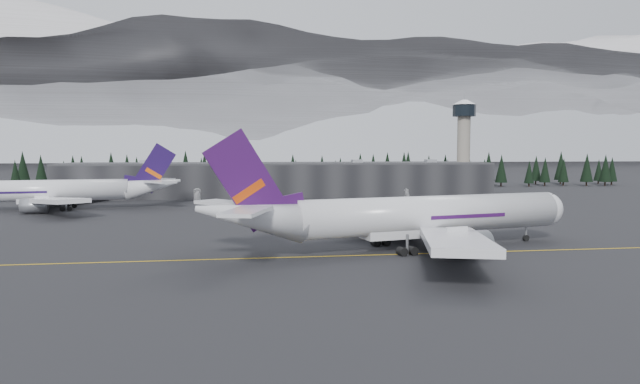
{
  "coord_description": "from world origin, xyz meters",
  "views": [
    {
      "loc": [
        -16.68,
        -93.61,
        17.52
      ],
      "look_at": [
        0.0,
        20.0,
        9.0
      ],
      "focal_mm": 32.0,
      "sensor_mm": 36.0,
      "label": 1
    }
  ],
  "objects": [
    {
      "name": "ground",
      "position": [
        0.0,
        0.0,
        0.0
      ],
      "size": [
        1400.0,
        1400.0,
        0.0
      ],
      "primitive_type": "plane",
      "color": "black",
      "rests_on": "ground"
    },
    {
      "name": "taxiline",
      "position": [
        0.0,
        -2.0,
        0.01
      ],
      "size": [
        400.0,
        0.4,
        0.02
      ],
      "primitive_type": "cube",
      "color": "gold",
      "rests_on": "ground"
    },
    {
      "name": "terminal",
      "position": [
        0.0,
        125.0,
        6.3
      ],
      "size": [
        160.0,
        30.0,
        12.6
      ],
      "color": "black",
      "rests_on": "ground"
    },
    {
      "name": "control_tower",
      "position": [
        75.0,
        128.0,
        23.41
      ],
      "size": [
        10.0,
        10.0,
        37.7
      ],
      "color": "gray",
      "rests_on": "ground"
    },
    {
      "name": "treeline",
      "position": [
        0.0,
        162.0,
        7.5
      ],
      "size": [
        360.0,
        20.0,
        15.0
      ],
      "primitive_type": "cube",
      "color": "black",
      "rests_on": "ground"
    },
    {
      "name": "mountain_ridge",
      "position": [
        0.0,
        1000.0,
        0.0
      ],
      "size": [
        4400.0,
        900.0,
        420.0
      ],
      "primitive_type": null,
      "color": "white",
      "rests_on": "ground"
    },
    {
      "name": "jet_main",
      "position": [
        11.67,
        2.11,
        5.88
      ],
      "size": [
        70.05,
        64.0,
        20.85
      ],
      "rotation": [
        0.0,
        0.0,
        0.21
      ],
      "color": "silver",
      "rests_on": "ground"
    },
    {
      "name": "jet_parked",
      "position": [
        -66.94,
        81.78,
        5.54
      ],
      "size": [
        66.63,
        61.18,
        19.63
      ],
      "rotation": [
        0.0,
        0.0,
        3.26
      ],
      "color": "silver",
      "rests_on": "ground"
    },
    {
      "name": "gse_vehicle_a",
      "position": [
        -29.54,
        96.32,
        0.68
      ],
      "size": [
        3.28,
        5.28,
        1.36
      ],
      "primitive_type": "imported",
      "rotation": [
        0.0,
        0.0,
        0.22
      ],
      "color": "silver",
      "rests_on": "ground"
    },
    {
      "name": "gse_vehicle_b",
      "position": [
        41.39,
        95.4,
        0.71
      ],
      "size": [
        4.48,
        3.29,
        1.42
      ],
      "primitive_type": "imported",
      "rotation": [
        0.0,
        0.0,
        -1.13
      ],
      "color": "silver",
      "rests_on": "ground"
    }
  ]
}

